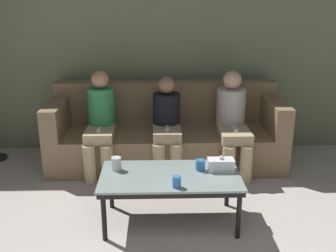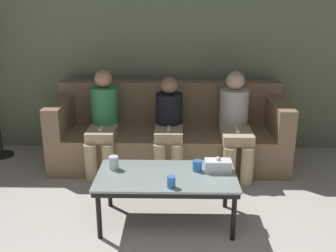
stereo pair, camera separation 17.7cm
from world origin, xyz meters
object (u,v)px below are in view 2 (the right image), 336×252
at_px(cup_far_center, 114,163).
at_px(cup_near_left, 197,166).
at_px(couch, 169,135).
at_px(seated_person_mid_left, 169,123).
at_px(cup_near_right, 171,182).
at_px(seated_person_left_end, 103,120).
at_px(tissue_box, 218,166).
at_px(coffee_table, 167,179).
at_px(seated_person_mid_right, 235,121).

bearing_deg(cup_far_center, cup_near_left, -1.88).
xyz_separation_m(couch, seated_person_mid_left, (0.00, -0.23, 0.22)).
xyz_separation_m(cup_near_right, cup_far_center, (-0.49, 0.33, 0.01)).
xyz_separation_m(seated_person_left_end, seated_person_mid_left, (0.71, -0.00, -0.03)).
height_order(cup_far_center, seated_person_mid_left, seated_person_mid_left).
height_order(tissue_box, seated_person_mid_left, seated_person_mid_left).
bearing_deg(seated_person_mid_left, tissue_box, -66.71).
height_order(tissue_box, seated_person_left_end, seated_person_left_end).
bearing_deg(cup_far_center, seated_person_left_end, 104.85).
relative_size(couch, cup_near_left, 28.13).
bearing_deg(couch, seated_person_mid_left, -90.00).
relative_size(cup_near_left, tissue_box, 0.42).
height_order(cup_near_left, cup_far_center, cup_far_center).
bearing_deg(tissue_box, seated_person_mid_left, 113.29).
xyz_separation_m(coffee_table, seated_person_mid_left, (-0.00, 1.07, 0.14)).
bearing_deg(couch, seated_person_mid_right, -18.80).
height_order(cup_far_center, tissue_box, tissue_box).
bearing_deg(cup_near_left, tissue_box, -2.11).
relative_size(cup_near_left, seated_person_mid_right, 0.08).
bearing_deg(seated_person_left_end, coffee_table, -56.61).
distance_m(cup_far_center, seated_person_mid_left, 1.07).
distance_m(coffee_table, tissue_box, 0.44).
distance_m(cup_near_right, seated_person_mid_right, 1.45).
relative_size(coffee_table, seated_person_left_end, 1.05).
bearing_deg(seated_person_mid_left, coffee_table, -89.84).
distance_m(tissue_box, seated_person_left_end, 1.51).
bearing_deg(seated_person_left_end, cup_near_left, -45.86).
height_order(couch, seated_person_mid_left, seated_person_mid_left).
relative_size(cup_far_center, seated_person_mid_right, 0.10).
relative_size(cup_near_right, cup_far_center, 0.79).
distance_m(cup_near_right, tissue_box, 0.49).
height_order(cup_near_left, seated_person_mid_right, seated_person_mid_right).
bearing_deg(tissue_box, couch, 109.24).
distance_m(seated_person_left_end, seated_person_mid_left, 0.71).
bearing_deg(seated_person_mid_right, couch, 161.20).
bearing_deg(seated_person_mid_left, cup_far_center, -114.94).
xyz_separation_m(cup_near_left, seated_person_left_end, (-0.96, 0.99, 0.09)).
distance_m(coffee_table, cup_far_center, 0.47).
xyz_separation_m(coffee_table, seated_person_mid_right, (0.70, 1.06, 0.17)).
distance_m(couch, seated_person_left_end, 0.78).
relative_size(couch, seated_person_mid_left, 2.52).
bearing_deg(cup_far_center, coffee_table, -13.31).
bearing_deg(cup_near_right, tissue_box, 38.00).
bearing_deg(coffee_table, cup_near_right, -80.31).
distance_m(tissue_box, seated_person_mid_left, 1.08).
bearing_deg(couch, cup_far_center, -110.55).
bearing_deg(seated_person_mid_right, tissue_box, -105.70).
height_order(seated_person_left_end, seated_person_mid_left, seated_person_left_end).
distance_m(couch, cup_near_right, 1.54).
bearing_deg(cup_near_right, seated_person_mid_right, 62.74).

